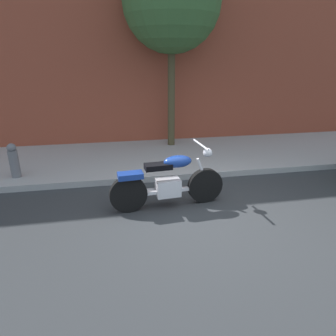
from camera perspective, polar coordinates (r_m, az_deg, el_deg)
ground_plane at (r=5.32m, az=7.49°, el=-9.36°), size 60.00×60.00×0.00m
sidewalk at (r=8.21m, az=0.59°, el=2.25°), size 23.76×3.11×0.14m
building_facade at (r=9.66m, az=-1.64°, el=27.43°), size 23.76×0.50×7.62m
motorcycle at (r=5.44m, az=-0.03°, el=-2.81°), size 2.14×0.70×1.17m
street_tree at (r=8.86m, az=0.71°, el=29.14°), size 2.59×2.59×5.29m
fire_hydrant at (r=7.32m, az=-27.32°, el=0.80°), size 0.20×0.20×0.91m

